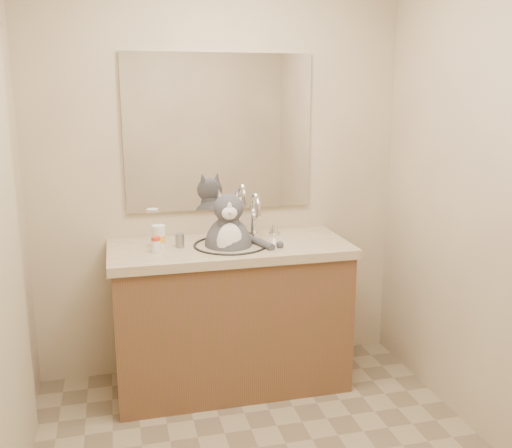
{
  "coord_description": "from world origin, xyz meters",
  "views": [
    {
      "loc": [
        -0.61,
        -2.06,
        1.69
      ],
      "look_at": [
        0.07,
        0.65,
        1.04
      ],
      "focal_mm": 40.0,
      "sensor_mm": 36.0,
      "label": 1
    }
  ],
  "objects_px": {
    "grey_canister": "(180,240)",
    "pill_bottle_redcap": "(156,244)",
    "cat": "(229,243)",
    "pill_bottle_orange": "(159,237)"
  },
  "relations": [
    {
      "from": "pill_bottle_redcap",
      "to": "pill_bottle_orange",
      "type": "distance_m",
      "value": 0.1
    },
    {
      "from": "pill_bottle_redcap",
      "to": "pill_bottle_orange",
      "type": "bearing_deg",
      "value": 75.31
    },
    {
      "from": "cat",
      "to": "pill_bottle_orange",
      "type": "bearing_deg",
      "value": 179.07
    },
    {
      "from": "cat",
      "to": "grey_canister",
      "type": "bearing_deg",
      "value": -179.74
    },
    {
      "from": "pill_bottle_redcap",
      "to": "grey_canister",
      "type": "xyz_separation_m",
      "value": [
        0.14,
        0.07,
        -0.0
      ]
    },
    {
      "from": "grey_canister",
      "to": "pill_bottle_redcap",
      "type": "bearing_deg",
      "value": -152.04
    },
    {
      "from": "cat",
      "to": "pill_bottle_redcap",
      "type": "distance_m",
      "value": 0.41
    },
    {
      "from": "cat",
      "to": "grey_canister",
      "type": "distance_m",
      "value": 0.27
    },
    {
      "from": "cat",
      "to": "grey_canister",
      "type": "relative_size",
      "value": 6.84
    },
    {
      "from": "cat",
      "to": "pill_bottle_redcap",
      "type": "relative_size",
      "value": 6.18
    }
  ]
}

